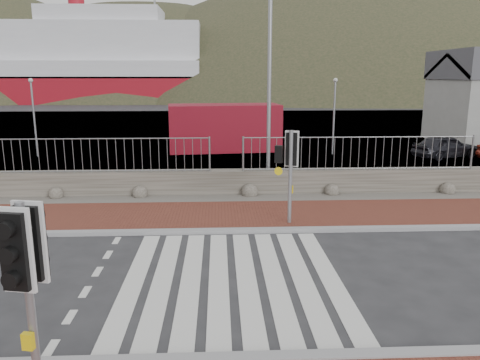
{
  "coord_description": "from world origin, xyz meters",
  "views": [
    {
      "loc": [
        -0.27,
        -9.35,
        4.3
      ],
      "look_at": [
        0.3,
        3.0,
        1.5
      ],
      "focal_mm": 35.0,
      "sensor_mm": 36.0,
      "label": 1
    }
  ],
  "objects_px": {
    "shipping_container": "(224,127)",
    "car_a": "(445,147)",
    "traffic_signal_near": "(26,264)",
    "ferry": "(64,68)",
    "traffic_signal_far": "(289,157)",
    "streetlight": "(273,61)"
  },
  "relations": [
    {
      "from": "shipping_container",
      "to": "streetlight",
      "type": "bearing_deg",
      "value": -85.75
    },
    {
      "from": "ferry",
      "to": "car_a",
      "type": "height_order",
      "value": "ferry"
    },
    {
      "from": "traffic_signal_near",
      "to": "traffic_signal_far",
      "type": "bearing_deg",
      "value": 71.27
    },
    {
      "from": "traffic_signal_far",
      "to": "shipping_container",
      "type": "distance_m",
      "value": 14.1
    },
    {
      "from": "traffic_signal_far",
      "to": "streetlight",
      "type": "bearing_deg",
      "value": -71.6
    },
    {
      "from": "ferry",
      "to": "shipping_container",
      "type": "relative_size",
      "value": 7.93
    },
    {
      "from": "traffic_signal_near",
      "to": "traffic_signal_far",
      "type": "relative_size",
      "value": 1.02
    },
    {
      "from": "traffic_signal_far",
      "to": "shipping_container",
      "type": "xyz_separation_m",
      "value": [
        -1.68,
        13.98,
        -0.71
      ]
    },
    {
      "from": "streetlight",
      "to": "shipping_container",
      "type": "height_order",
      "value": "streetlight"
    },
    {
      "from": "shipping_container",
      "to": "car_a",
      "type": "bearing_deg",
      "value": -21.47
    },
    {
      "from": "traffic_signal_near",
      "to": "car_a",
      "type": "xyz_separation_m",
      "value": [
        14.24,
        18.29,
        -1.42
      ]
    },
    {
      "from": "ferry",
      "to": "car_a",
      "type": "distance_m",
      "value": 64.8
    },
    {
      "from": "traffic_signal_far",
      "to": "car_a",
      "type": "height_order",
      "value": "traffic_signal_far"
    },
    {
      "from": "traffic_signal_near",
      "to": "shipping_container",
      "type": "bearing_deg",
      "value": 94.26
    },
    {
      "from": "traffic_signal_near",
      "to": "shipping_container",
      "type": "xyz_separation_m",
      "value": [
        2.69,
        21.51,
        -0.72
      ]
    },
    {
      "from": "streetlight",
      "to": "shipping_container",
      "type": "bearing_deg",
      "value": 94.06
    },
    {
      "from": "traffic_signal_near",
      "to": "streetlight",
      "type": "bearing_deg",
      "value": 81.31
    },
    {
      "from": "traffic_signal_far",
      "to": "car_a",
      "type": "distance_m",
      "value": 14.67
    },
    {
      "from": "streetlight",
      "to": "car_a",
      "type": "bearing_deg",
      "value": 26.45
    },
    {
      "from": "traffic_signal_near",
      "to": "car_a",
      "type": "distance_m",
      "value": 23.22
    },
    {
      "from": "streetlight",
      "to": "shipping_container",
      "type": "distance_m",
      "value": 10.26
    },
    {
      "from": "traffic_signal_near",
      "to": "ferry",
      "type": "bearing_deg",
      "value": 118.44
    }
  ]
}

